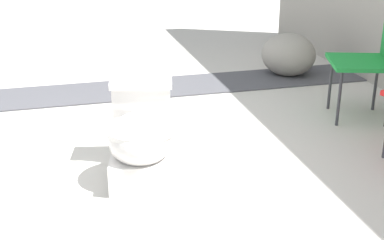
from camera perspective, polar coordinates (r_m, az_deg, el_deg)
The scene contains 5 objects.
ground_plane at distance 3.38m, azimuth -10.28°, elevation -3.97°, with size 14.00×14.00×0.00m, color beige.
gravel_strip at distance 4.61m, azimuth -5.49°, elevation 3.33°, with size 0.56×8.00×0.01m, color #4C4C51.
toilet at distance 3.07m, azimuth -5.43°, elevation -1.92°, with size 0.69×0.49×0.52m.
folding_chair_left at distance 4.03m, azimuth 19.16°, elevation 7.07°, with size 0.55×0.55×0.83m.
boulder_near at distance 5.02m, azimuth 10.25°, elevation 6.87°, with size 0.50×0.42×0.39m, color gray.
Camera 1 is at (3.06, -0.18, 1.44)m, focal length 50.00 mm.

